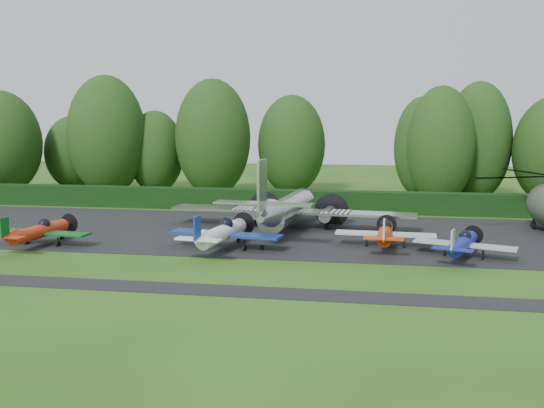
% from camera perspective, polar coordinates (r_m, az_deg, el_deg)
% --- Properties ---
extents(ground, '(160.00, 160.00, 0.00)m').
position_cam_1_polar(ground, '(36.50, -1.26, -5.63)').
color(ground, '#284B15').
rests_on(ground, ground).
extents(apron, '(70.00, 18.00, 0.01)m').
position_cam_1_polar(apron, '(46.13, 1.08, -2.73)').
color(apron, black).
rests_on(apron, ground).
extents(taxiway_verge, '(70.00, 2.00, 0.00)m').
position_cam_1_polar(taxiway_verge, '(30.82, -3.38, -8.23)').
color(taxiway_verge, black).
rests_on(taxiway_verge, ground).
extents(hedgerow, '(90.00, 1.60, 2.00)m').
position_cam_1_polar(hedgerow, '(56.88, 2.72, -0.69)').
color(hedgerow, black).
rests_on(hedgerow, ground).
extents(transport_plane, '(19.42, 14.89, 6.22)m').
position_cam_1_polar(transport_plane, '(46.49, 1.49, -0.48)').
color(transport_plane, silver).
rests_on(transport_plane, ground).
extents(light_plane_red, '(6.70, 7.05, 2.58)m').
position_cam_1_polar(light_plane_red, '(43.91, -21.06, -2.41)').
color(light_plane_red, red).
rests_on(light_plane_red, ground).
extents(light_plane_white, '(7.64, 8.03, 2.94)m').
position_cam_1_polar(light_plane_white, '(39.81, -4.69, -2.71)').
color(light_plane_white, white).
rests_on(light_plane_white, ground).
extents(light_plane_orange, '(6.68, 7.02, 2.57)m').
position_cam_1_polar(light_plane_orange, '(41.17, 10.61, -2.68)').
color(light_plane_orange, '#BE360B').
rests_on(light_plane_orange, ground).
extents(light_plane_blue, '(6.22, 6.54, 2.39)m').
position_cam_1_polar(light_plane_blue, '(39.23, 17.54, -3.56)').
color(light_plane_blue, navy).
rests_on(light_plane_blue, ground).
extents(tree_0, '(6.54, 6.54, 9.56)m').
position_cam_1_polar(tree_0, '(72.04, -10.90, 4.83)').
color(tree_0, black).
rests_on(tree_0, ground).
extents(tree_1, '(8.37, 8.37, 13.02)m').
position_cam_1_polar(tree_1, '(68.07, -5.58, 6.22)').
color(tree_1, black).
rests_on(tree_1, ground).
extents(tree_4, '(5.94, 5.94, 11.02)m').
position_cam_1_polar(tree_4, '(68.40, 13.88, 5.19)').
color(tree_4, black).
rests_on(tree_4, ground).
extents(tree_5, '(6.90, 6.90, 12.51)m').
position_cam_1_polar(tree_5, '(67.36, 18.81, 5.59)').
color(tree_5, black).
rests_on(tree_5, ground).
extents(tree_7, '(7.08, 7.08, 9.01)m').
position_cam_1_polar(tree_7, '(77.75, -18.09, 4.61)').
color(tree_7, black).
rests_on(tree_7, ground).
extents(tree_8, '(8.74, 8.74, 13.48)m').
position_cam_1_polar(tree_8, '(71.18, -15.28, 6.24)').
color(tree_8, black).
rests_on(tree_8, ground).
extents(tree_9, '(7.69, 7.69, 11.31)m').
position_cam_1_polar(tree_9, '(69.36, 1.85, 5.58)').
color(tree_9, black).
rests_on(tree_9, ground).
extents(tree_10, '(6.71, 6.71, 11.89)m').
position_cam_1_polar(tree_10, '(62.89, 15.59, 5.30)').
color(tree_10, black).
rests_on(tree_10, ground).
extents(tree_11, '(8.98, 8.98, 11.80)m').
position_cam_1_polar(tree_11, '(74.83, -24.19, 5.25)').
color(tree_11, black).
rests_on(tree_11, ground).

